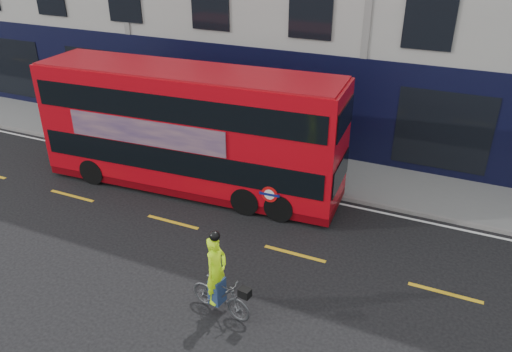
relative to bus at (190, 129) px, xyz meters
The scene contains 7 objects.
ground 6.34m from the bus, 39.54° to the right, with size 120.00×120.00×0.00m, color black.
pavement 5.72m from the bus, 30.38° to the left, with size 60.00×3.00×0.12m, color slate.
kerb 5.18m from the bus, 14.60° to the left, with size 60.00×0.12×0.13m, color slate.
road_edge_line 5.15m from the bus, 11.05° to the left, with size 58.00×0.10×0.01m, color silver.
lane_dashes 5.57m from the bus, 26.55° to the right, with size 58.00×0.12×0.01m, color gold, non-canonical shape.
bus is the anchor object (origin of this frame).
cyclist 6.56m from the bus, 53.96° to the right, with size 1.70×0.72×2.26m.
Camera 1 is at (3.67, -9.31, 8.32)m, focal length 35.00 mm.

